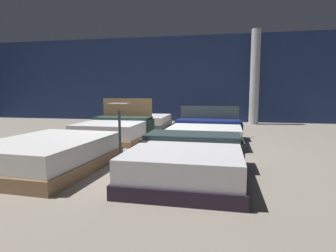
{
  "coord_description": "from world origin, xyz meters",
  "views": [
    {
      "loc": [
        1.47,
        -6.12,
        1.18
      ],
      "look_at": [
        0.22,
        0.43,
        0.37
      ],
      "focal_mm": 29.2,
      "sensor_mm": 36.0,
      "label": 1
    }
  ],
  "objects_px": {
    "bed_3": "(206,133)",
    "bed_2": "(116,129)",
    "support_pillar": "(255,78)",
    "bed_1": "(188,160)",
    "bed_4": "(146,121)",
    "bed_5": "(208,120)",
    "bed_0": "(49,154)",
    "price_sign": "(120,145)"
  },
  "relations": [
    {
      "from": "bed_1",
      "to": "bed_4",
      "type": "bearing_deg",
      "value": 112.04
    },
    {
      "from": "support_pillar",
      "to": "bed_3",
      "type": "bearing_deg",
      "value": -110.14
    },
    {
      "from": "bed_3",
      "to": "support_pillar",
      "type": "relative_size",
      "value": 0.58
    },
    {
      "from": "bed_2",
      "to": "bed_0",
      "type": "bearing_deg",
      "value": -89.53
    },
    {
      "from": "bed_0",
      "to": "price_sign",
      "type": "bearing_deg",
      "value": 8.92
    },
    {
      "from": "bed_0",
      "to": "bed_3",
      "type": "relative_size",
      "value": 1.08
    },
    {
      "from": "bed_3",
      "to": "bed_4",
      "type": "bearing_deg",
      "value": 131.58
    },
    {
      "from": "bed_1",
      "to": "price_sign",
      "type": "bearing_deg",
      "value": 175.37
    },
    {
      "from": "bed_0",
      "to": "bed_5",
      "type": "distance_m",
      "value": 5.99
    },
    {
      "from": "price_sign",
      "to": "support_pillar",
      "type": "height_order",
      "value": "support_pillar"
    },
    {
      "from": "bed_2",
      "to": "bed_3",
      "type": "relative_size",
      "value": 1.01
    },
    {
      "from": "bed_5",
      "to": "support_pillar",
      "type": "bearing_deg",
      "value": 39.28
    },
    {
      "from": "bed_0",
      "to": "support_pillar",
      "type": "height_order",
      "value": "support_pillar"
    },
    {
      "from": "bed_2",
      "to": "bed_4",
      "type": "xyz_separation_m",
      "value": [
        0.09,
        2.62,
        -0.05
      ]
    },
    {
      "from": "bed_1",
      "to": "bed_5",
      "type": "height_order",
      "value": "bed_5"
    },
    {
      "from": "bed_0",
      "to": "price_sign",
      "type": "height_order",
      "value": "price_sign"
    },
    {
      "from": "bed_0",
      "to": "bed_1",
      "type": "distance_m",
      "value": 2.17
    },
    {
      "from": "bed_2",
      "to": "bed_3",
      "type": "bearing_deg",
      "value": -0.8
    },
    {
      "from": "bed_5",
      "to": "bed_1",
      "type": "bearing_deg",
      "value": -93.19
    },
    {
      "from": "bed_2",
      "to": "support_pillar",
      "type": "distance_m",
      "value": 5.91
    },
    {
      "from": "bed_1",
      "to": "bed_3",
      "type": "relative_size",
      "value": 1.01
    },
    {
      "from": "bed_1",
      "to": "bed_3",
      "type": "bearing_deg",
      "value": 88.37
    },
    {
      "from": "bed_2",
      "to": "bed_5",
      "type": "distance_m",
      "value": 3.54
    },
    {
      "from": "support_pillar",
      "to": "bed_1",
      "type": "bearing_deg",
      "value": -103.45
    },
    {
      "from": "bed_0",
      "to": "bed_3",
      "type": "height_order",
      "value": "bed_3"
    },
    {
      "from": "bed_3",
      "to": "bed_4",
      "type": "relative_size",
      "value": 1.04
    },
    {
      "from": "bed_0",
      "to": "bed_3",
      "type": "bearing_deg",
      "value": 53.77
    },
    {
      "from": "price_sign",
      "to": "bed_5",
      "type": "bearing_deg",
      "value": 78.69
    },
    {
      "from": "bed_1",
      "to": "bed_5",
      "type": "relative_size",
      "value": 1.0
    },
    {
      "from": "bed_4",
      "to": "bed_5",
      "type": "distance_m",
      "value": 2.15
    },
    {
      "from": "bed_0",
      "to": "bed_3",
      "type": "xyz_separation_m",
      "value": [
        2.29,
        2.78,
        -0.0
      ]
    },
    {
      "from": "bed_1",
      "to": "bed_3",
      "type": "height_order",
      "value": "bed_3"
    },
    {
      "from": "bed_3",
      "to": "bed_2",
      "type": "bearing_deg",
      "value": -179.22
    },
    {
      "from": "bed_4",
      "to": "bed_1",
      "type": "bearing_deg",
      "value": -69.76
    },
    {
      "from": "bed_2",
      "to": "bed_3",
      "type": "distance_m",
      "value": 2.31
    },
    {
      "from": "price_sign",
      "to": "bed_3",
      "type": "bearing_deg",
      "value": 66.47
    },
    {
      "from": "bed_1",
      "to": "price_sign",
      "type": "relative_size",
      "value": 2.01
    },
    {
      "from": "bed_1",
      "to": "bed_3",
      "type": "distance_m",
      "value": 2.77
    },
    {
      "from": "bed_1",
      "to": "bed_4",
      "type": "distance_m",
      "value": 5.81
    },
    {
      "from": "bed_2",
      "to": "support_pillar",
      "type": "bearing_deg",
      "value": 47.52
    },
    {
      "from": "bed_5",
      "to": "price_sign",
      "type": "distance_m",
      "value": 5.56
    },
    {
      "from": "bed_3",
      "to": "bed_0",
      "type": "bearing_deg",
      "value": -127.8
    }
  ]
}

